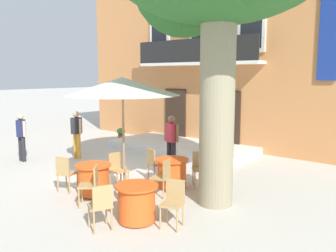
{
  "coord_description": "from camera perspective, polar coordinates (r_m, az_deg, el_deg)",
  "views": [
    {
      "loc": [
        7.57,
        -7.06,
        2.92
      ],
      "look_at": [
        0.48,
        1.47,
        1.3
      ],
      "focal_mm": 37.86,
      "sensor_mm": 36.0,
      "label": 1
    }
  ],
  "objects": [
    {
      "name": "cafe_chair_middle_0",
      "position": [
        9.31,
        -8.17,
        -6.66
      ],
      "size": [
        0.45,
        0.45,
        0.91
      ],
      "color": "tan",
      "rests_on": "ground"
    },
    {
      "name": "entrance_step_platform",
      "position": [
        13.83,
        2.07,
        -3.35
      ],
      "size": [
        5.57,
        2.66,
        0.25
      ],
      "primitive_type": "cube",
      "color": "silver",
      "rests_on": "ground"
    },
    {
      "name": "ground_plane",
      "position": [
        10.75,
        -7.04,
        -7.51
      ],
      "size": [
        120.0,
        120.0,
        0.0
      ],
      "primitive_type": "plane",
      "color": "beige"
    },
    {
      "name": "pedestrian_mid_plaza",
      "position": [
        12.68,
        -14.5,
        -0.91
      ],
      "size": [
        0.53,
        0.37,
        1.67
      ],
      "color": "gold",
      "rests_on": "ground"
    },
    {
      "name": "pedestrian_near_entrance",
      "position": [
        12.88,
        -22.55,
        -1.23
      ],
      "size": [
        0.53,
        0.39,
        1.64
      ],
      "color": "#232328",
      "rests_on": "ground"
    },
    {
      "name": "building_facade",
      "position": [
        16.32,
        9.42,
        11.11
      ],
      "size": [
        13.0,
        5.09,
        7.5
      ],
      "color": "#CC844C",
      "rests_on": "ground"
    },
    {
      "name": "pedestrian_by_tree",
      "position": [
        10.67,
        0.55,
        -2.26
      ],
      "size": [
        0.53,
        0.31,
        1.7
      ],
      "color": "#232328",
      "rests_on": "ground"
    },
    {
      "name": "ground_planter_left",
      "position": [
        15.7,
        -7.58,
        -1.25
      ],
      "size": [
        0.35,
        0.35,
        0.59
      ],
      "color": "#995638",
      "rests_on": "ground"
    },
    {
      "name": "cafe_chair_middle_1",
      "position": [
        9.21,
        -16.18,
        -7.07
      ],
      "size": [
        0.51,
        0.51,
        0.91
      ],
      "color": "tan",
      "rests_on": "ground"
    },
    {
      "name": "cafe_chair_near_tree_1",
      "position": [
        7.87,
        -6.0,
        -9.4
      ],
      "size": [
        0.56,
        0.56,
        0.91
      ],
      "color": "tan",
      "rests_on": "ground"
    },
    {
      "name": "cafe_table_near_tree",
      "position": [
        7.21,
        -5.04,
        -12.22
      ],
      "size": [
        0.86,
        0.86,
        0.76
      ],
      "color": "#EA561E",
      "rests_on": "ground"
    },
    {
      "name": "cafe_table_middle",
      "position": [
        8.9,
        -11.91,
        -8.37
      ],
      "size": [
        0.86,
        0.86,
        0.76
      ],
      "color": "#EA561E",
      "rests_on": "ground"
    },
    {
      "name": "cafe_chair_front_1",
      "position": [
        8.52,
        -0.87,
        -7.97
      ],
      "size": [
        0.5,
        0.5,
        0.91
      ],
      "color": "tan",
      "rests_on": "ground"
    },
    {
      "name": "cafe_chair_middle_2",
      "position": [
        8.14,
        -12.25,
        -8.96
      ],
      "size": [
        0.57,
        0.57,
        0.91
      ],
      "color": "tan",
      "rests_on": "ground"
    },
    {
      "name": "cafe_chair_front_0",
      "position": [
        9.79,
        -2.24,
        -5.83
      ],
      "size": [
        0.5,
        0.5,
        0.91
      ],
      "color": "tan",
      "rests_on": "ground"
    },
    {
      "name": "cafe_chair_near_tree_0",
      "position": [
        6.94,
        0.88,
        -11.82
      ],
      "size": [
        0.5,
        0.5,
        0.91
      ],
      "color": "tan",
      "rests_on": "ground"
    },
    {
      "name": "cafe_chair_near_tree_2",
      "position": [
        6.86,
        -10.72,
        -12.21
      ],
      "size": [
        0.52,
        0.52,
        0.91
      ],
      "color": "tan",
      "rests_on": "ground"
    },
    {
      "name": "cafe_table_front",
      "position": [
        9.25,
        0.62,
        -7.54
      ],
      "size": [
        0.86,
        0.86,
        0.76
      ],
      "color": "#EA561E",
      "rests_on": "ground"
    },
    {
      "name": "cafe_chair_front_2",
      "position": [
        9.38,
        5.18,
        -6.49
      ],
      "size": [
        0.57,
        0.57,
        0.91
      ],
      "color": "tan",
      "rests_on": "ground"
    },
    {
      "name": "cafe_umbrella",
      "position": [
        8.96,
        -7.33,
        6.27
      ],
      "size": [
        2.9,
        2.9,
        2.85
      ],
      "color": "#997A56",
      "rests_on": "ground"
    }
  ]
}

